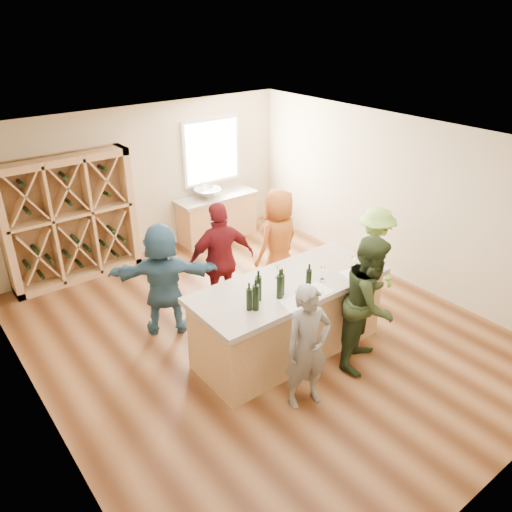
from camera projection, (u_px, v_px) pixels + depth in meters
floor at (259, 334)px, 7.43m from camera, size 6.00×7.00×0.10m
ceiling at (259, 141)px, 6.13m from camera, size 6.00×7.00×0.10m
wall_back at (142, 182)px, 9.29m from camera, size 6.00×0.10×2.80m
wall_left at (25, 325)px, 5.12m from camera, size 0.10×7.00×2.80m
wall_right at (401, 199)px, 8.45m from camera, size 0.10×7.00×2.80m
window_frame at (211, 151)px, 9.90m from camera, size 1.30×0.06×1.30m
window_pane at (212, 152)px, 9.87m from camera, size 1.18×0.01×1.18m
wine_rack at (70, 220)px, 8.41m from camera, size 2.20×0.45×2.20m
back_counter_base at (217, 218)px, 10.24m from camera, size 1.60×0.58×0.86m
back_counter_top at (216, 197)px, 10.04m from camera, size 1.70×0.62×0.06m
sink at (208, 193)px, 9.87m from camera, size 0.54×0.54×0.19m
faucet at (203, 188)px, 9.98m from camera, size 0.02×0.02×0.30m
tasting_counter_base at (288, 319)px, 6.81m from camera, size 2.60×1.00×1.00m
tasting_counter_top at (290, 285)px, 6.57m from camera, size 2.72×1.12×0.08m
wine_bottle_a at (249, 299)px, 5.90m from camera, size 0.09×0.09×0.29m
wine_bottle_b at (256, 298)px, 5.90m from camera, size 0.09×0.09×0.33m
wine_bottle_c at (258, 288)px, 6.10m from camera, size 0.09×0.09×0.33m
wine_bottle_d at (280, 287)px, 6.14m from camera, size 0.09×0.09×0.32m
wine_bottle_e at (282, 285)px, 6.22m from camera, size 0.09×0.09×0.29m
wine_glass_a at (298, 298)px, 6.01m from camera, size 0.09×0.09×0.19m
wine_glass_b at (322, 288)px, 6.27m from camera, size 0.08×0.08×0.16m
wine_glass_c at (353, 274)px, 6.59m from camera, size 0.08×0.08×0.17m
wine_glass_d at (323, 273)px, 6.60m from camera, size 0.08×0.08×0.17m
wine_glass_e at (353, 262)px, 6.89m from camera, size 0.07×0.07×0.16m
tasting_menu_a at (293, 304)px, 6.07m from camera, size 0.31×0.37×0.00m
tasting_menu_b at (319, 289)px, 6.40m from camera, size 0.26×0.33×0.00m
tasting_menu_c at (352, 275)px, 6.74m from camera, size 0.28×0.35×0.00m
person_near_left at (308, 347)px, 5.76m from camera, size 0.66×0.54×1.61m
person_near_right at (370, 302)px, 6.42m from camera, size 1.02×0.82×1.84m
person_server at (374, 256)px, 7.87m from camera, size 0.85×1.14×1.60m
person_far_mid at (221, 260)px, 7.49m from camera, size 1.15×0.74×1.83m
person_far_right at (278, 242)px, 8.12m from camera, size 0.95×0.71×1.78m
person_far_left at (164, 279)px, 7.10m from camera, size 1.64×1.29×1.70m
wine_bottle_f at (309, 280)px, 6.30m from camera, size 0.07×0.07×0.30m
wine_glass_f at (277, 272)px, 6.63m from camera, size 0.07×0.07×0.18m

